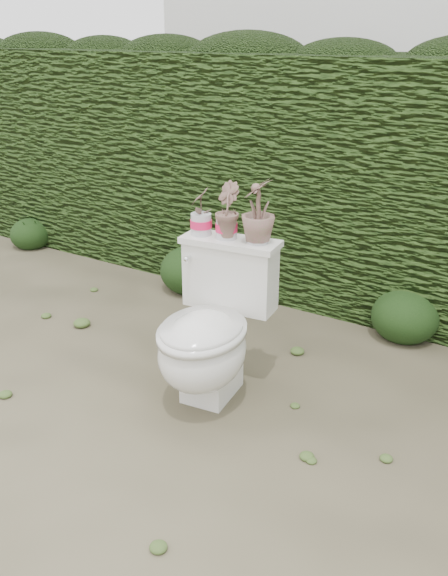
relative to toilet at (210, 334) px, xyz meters
The scene contains 9 objects.
ground 0.38m from the toilet, 142.19° to the left, with size 60.00×60.00×0.00m, color #6F674C.
hedge 1.75m from the toilet, 93.69° to the left, with size 8.00×1.00×1.60m, color #37551C.
toilet is the anchor object (origin of this frame).
potted_plant_left 0.61m from the toilet, 131.21° to the left, with size 0.12×0.08×0.23m, color #276F22.
potted_plant_center 0.60m from the toilet, 102.12° to the left, with size 0.15×0.12×0.27m, color #276F22.
potted_plant_right 0.64m from the toilet, 65.50° to the left, with size 0.17×0.17×0.30m, color #276F22.
liriope_clump_0 2.85m from the toilet, 156.40° to the left, with size 0.34×0.34×0.28m, color #1F3914.
liriope_clump_1 1.42m from the toilet, 129.06° to the left, with size 0.44×0.44×0.35m, color #1F3914.
liriope_clump_2 1.36m from the toilet, 61.41° to the left, with size 0.41×0.41×0.33m, color #1F3914.
Camera 1 is at (1.59, -2.31, 1.74)m, focal length 38.00 mm.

